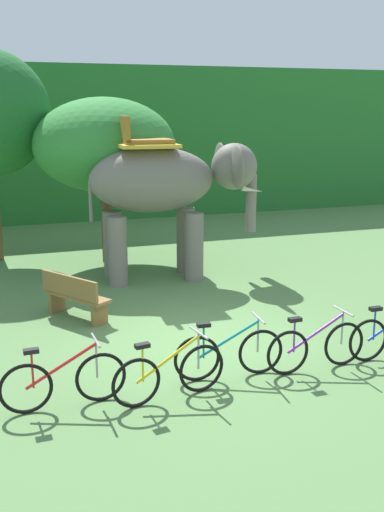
{
  "coord_description": "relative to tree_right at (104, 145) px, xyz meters",
  "views": [
    {
      "loc": [
        -3.28,
        -9.07,
        3.94
      ],
      "look_at": [
        0.09,
        1.0,
        1.3
      ],
      "focal_mm": 41.71,
      "sensor_mm": 36.0,
      "label": 1
    }
  ],
  "objects": [
    {
      "name": "ground_plane",
      "position": [
        0.55,
        -6.08,
        -3.04
      ],
      "size": [
        80.0,
        80.0,
        0.0
      ],
      "primitive_type": "plane",
      "color": "#567F47"
    },
    {
      "name": "bike_teal",
      "position": [
        0.41,
        -7.49,
        -2.65
      ],
      "size": [
        1.71,
        0.52,
        0.92
      ],
      "color": "black",
      "rests_on": "ground"
    },
    {
      "name": "bike_red",
      "position": [
        -2.04,
        -7.65,
        -2.65
      ],
      "size": [
        1.71,
        0.52,
        0.92
      ],
      "color": "black",
      "rests_on": "ground"
    },
    {
      "name": "bike_yellow",
      "position": [
        -0.63,
        -7.88,
        -2.65
      ],
      "size": [
        1.7,
        0.52,
        0.92
      ],
      "color": "black",
      "rests_on": "ground"
    },
    {
      "name": "wooden_bench",
      "position": [
        -1.43,
        -4.19,
        -2.56
      ],
      "size": [
        1.18,
        1.47,
        0.89
      ],
      "color": "brown",
      "rests_on": "ground"
    },
    {
      "name": "bike_purple",
      "position": [
        1.79,
        -7.67,
        -2.65
      ],
      "size": [
        1.71,
        0.52,
        0.92
      ],
      "color": "black",
      "rests_on": "ground"
    },
    {
      "name": "elephant",
      "position": [
        1.07,
        -1.92,
        -0.83
      ],
      "size": [
        4.17,
        2.09,
        3.78
      ],
      "color": "slate",
      "rests_on": "ground"
    },
    {
      "name": "tree_right",
      "position": [
        0.0,
        0.0,
        0.0
      ],
      "size": [
        3.57,
        3.57,
        4.23
      ],
      "color": "brown",
      "rests_on": "ground"
    },
    {
      "name": "foliage_hedge",
      "position": [
        0.55,
        8.87,
        -0.32
      ],
      "size": [
        36.0,
        6.0,
        5.42
      ],
      "primitive_type": "cube",
      "color": "#28702D",
      "rests_on": "ground"
    }
  ]
}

